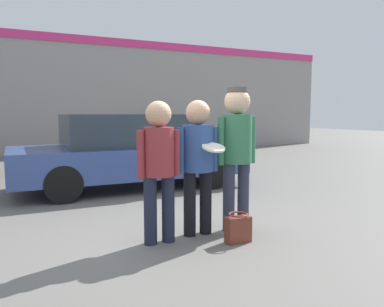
{
  "coord_description": "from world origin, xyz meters",
  "views": [
    {
      "loc": [
        -1.78,
        -4.28,
        1.49
      ],
      "look_at": [
        0.23,
        -0.05,
        1.0
      ],
      "focal_mm": 35.0,
      "sensor_mm": 36.0,
      "label": 1
    }
  ],
  "objects": [
    {
      "name": "shrub",
      "position": [
        2.94,
        9.83,
        0.6
      ],
      "size": [
        1.19,
        1.19,
        1.19
      ],
      "color": "#2D6B33",
      "rests_on": "ground"
    },
    {
      "name": "storefront_building",
      "position": [
        0.0,
        10.61,
        2.26
      ],
      "size": [
        24.0,
        0.22,
        4.45
      ],
      "color": "gray",
      "rests_on": "ground"
    },
    {
      "name": "person_left",
      "position": [
        -0.3,
        -0.3,
        0.97
      ],
      "size": [
        0.52,
        0.35,
        1.64
      ],
      "color": "#1E2338",
      "rests_on": "ground"
    },
    {
      "name": "handbag",
      "position": [
        0.53,
        -0.67,
        0.17
      ],
      "size": [
        0.3,
        0.23,
        0.34
      ],
      "color": "brown",
      "rests_on": "ground"
    },
    {
      "name": "ground_plane",
      "position": [
        0.0,
        0.0,
        0.0
      ],
      "size": [
        56.0,
        56.0,
        0.0
      ],
      "primitive_type": "plane",
      "color": "#66635E"
    },
    {
      "name": "parked_car_near",
      "position": [
        0.31,
        3.11,
        0.74
      ],
      "size": [
        4.56,
        1.95,
        1.49
      ],
      "color": "#334784",
      "rests_on": "ground"
    },
    {
      "name": "person_middle_with_frisbee",
      "position": [
        0.23,
        -0.21,
        1.0
      ],
      "size": [
        0.55,
        0.59,
        1.66
      ],
      "color": "black",
      "rests_on": "ground"
    },
    {
      "name": "person_right",
      "position": [
        0.77,
        -0.24,
        1.12
      ],
      "size": [
        0.55,
        0.38,
        1.83
      ],
      "color": "#2D3347",
      "rests_on": "ground"
    }
  ]
}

